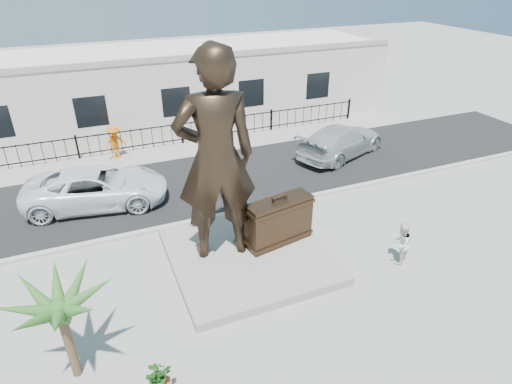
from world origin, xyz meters
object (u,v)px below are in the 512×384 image
(statue, at_px, (216,158))
(tourist, at_px, (401,244))
(car_white, at_px, (97,187))
(suitcase, at_px, (279,221))

(statue, distance_m, tourist, 6.84)
(statue, xyz_separation_m, tourist, (5.55, -2.60, -3.03))
(statue, distance_m, car_white, 7.19)
(statue, xyz_separation_m, suitcase, (2.10, -0.28, -2.65))
(tourist, relative_size, car_white, 0.27)
(statue, bearing_deg, car_white, -50.13)
(statue, distance_m, suitcase, 3.39)
(suitcase, bearing_deg, tourist, -44.23)
(statue, bearing_deg, tourist, 161.62)
(car_white, bearing_deg, tourist, -121.66)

